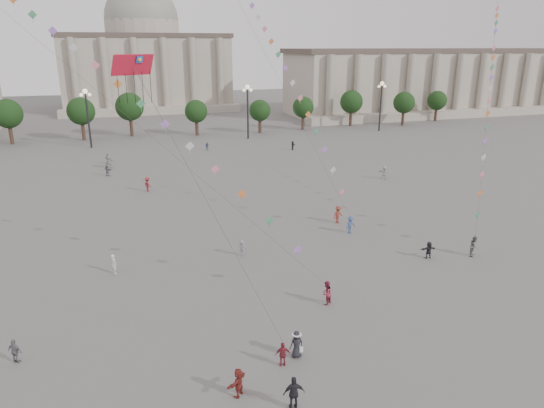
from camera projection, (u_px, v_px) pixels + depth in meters
name	position (u px, v px, depth m)	size (l,w,h in m)	color
ground	(314.00, 344.00, 30.62)	(360.00, 360.00, 0.00)	#575552
hall_east	(432.00, 81.00, 134.94)	(84.00, 26.22, 17.20)	#A99C8E
hall_central	(145.00, 59.00, 142.89)	(48.30, 34.30, 35.50)	#A99C8E
tree_row	(167.00, 110.00, 99.38)	(137.12, 5.12, 8.00)	#36241B
lamp_post_mid_west	(87.00, 107.00, 87.12)	(2.00, 0.90, 10.65)	#262628
lamp_post_mid_east	(248.00, 102.00, 95.98)	(2.00, 0.90, 10.65)	#262628
lamp_post_far_east	(381.00, 97.00, 104.84)	(2.00, 0.90, 10.65)	#262628
person_crowd_0	(207.00, 146.00, 86.89)	(0.88, 0.37, 1.50)	#3A4E82
person_crowd_3	(429.00, 250.00, 42.81)	(1.44, 0.46, 1.55)	black
person_crowd_4	(109.00, 162.00, 74.39)	(1.79, 0.57, 1.93)	#B0B0AC
person_crowd_6	(242.00, 248.00, 43.25)	(0.99, 0.57, 1.54)	slate
person_crowd_7	(384.00, 172.00, 68.29)	(1.73, 0.55, 1.87)	silver
person_crowd_8	(338.00, 215.00, 51.27)	(1.22, 0.70, 1.89)	maroon
person_crowd_9	(293.00, 145.00, 87.47)	(1.48, 0.47, 1.59)	black
person_crowd_12	(108.00, 170.00, 69.87)	(1.65, 0.53, 1.78)	slate
person_crowd_13	(114.00, 264.00, 39.92)	(0.62, 0.40, 1.69)	silver
person_crowd_16	(108.00, 159.00, 77.05)	(0.94, 0.39, 1.60)	slate
person_crowd_17	(148.00, 184.00, 62.45)	(1.21, 0.70, 1.88)	maroon
tourist_0	(283.00, 354.00, 28.35)	(0.91, 0.38, 1.55)	maroon
tourist_2	(238.00, 382.00, 25.90)	(1.54, 0.49, 1.66)	maroon
tourist_3	(15.00, 351.00, 28.63)	(0.92, 0.38, 1.58)	slate
tourist_4	(294.00, 393.00, 24.93)	(1.12, 0.47, 1.91)	black
kite_flyer_0	(326.00, 293.00, 35.13)	(0.88, 0.69, 1.81)	maroon
kite_flyer_1	(350.00, 225.00, 48.50)	(1.16, 0.67, 1.79)	#38507E
kite_flyer_2	(474.00, 246.00, 43.24)	(0.91, 0.71, 1.87)	slate
hat_person	(297.00, 344.00, 29.14)	(0.88, 0.61, 1.73)	black
dragon_kite	(136.00, 82.00, 24.34)	(4.58, 2.32, 17.25)	red
kite_train_west	(15.00, 7.00, 42.93)	(39.37, 41.87, 68.98)	#3F3F3F
kite_train_east	(494.00, 43.00, 61.29)	(32.85, 38.06, 59.67)	#3F3F3F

